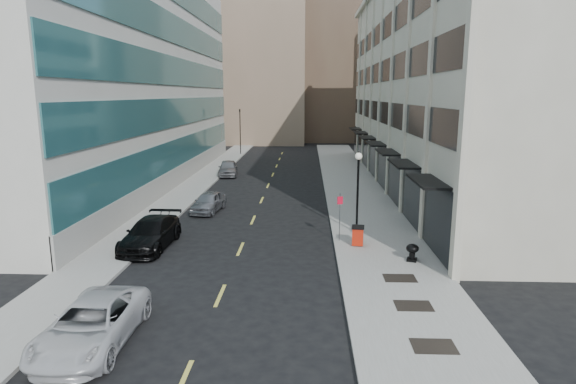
# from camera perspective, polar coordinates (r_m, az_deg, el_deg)

# --- Properties ---
(ground) EXTENTS (160.00, 160.00, 0.00)m
(ground) POSITION_cam_1_polar(r_m,az_deg,el_deg) (18.47, -9.18, -14.50)
(ground) COLOR black
(ground) RESTS_ON ground
(sidewalk_right) EXTENTS (5.00, 80.00, 0.15)m
(sidewalk_right) POSITION_cam_1_polar(r_m,az_deg,el_deg) (37.32, 8.41, -0.94)
(sidewalk_right) COLOR gray
(sidewalk_right) RESTS_ON ground
(sidewalk_left) EXTENTS (3.00, 80.00, 0.15)m
(sidewalk_left) POSITION_cam_1_polar(r_m,az_deg,el_deg) (38.43, -12.83, -0.74)
(sidewalk_left) COLOR gray
(sidewalk_left) RESTS_ON ground
(building_right) EXTENTS (15.30, 46.50, 18.25)m
(building_right) POSITION_cam_1_polar(r_m,az_deg,el_deg) (45.28, 20.03, 12.04)
(building_right) COLOR beige
(building_right) RESTS_ON ground
(building_left) EXTENTS (16.14, 46.00, 20.00)m
(building_left) POSITION_cam_1_polar(r_m,az_deg,el_deg) (47.46, -22.50, 13.02)
(building_left) COLOR beige
(building_left) RESTS_ON ground
(skyline_tan_near) EXTENTS (14.00, 18.00, 28.00)m
(skyline_tan_near) POSITION_cam_1_polar(r_m,az_deg,el_deg) (84.78, -2.87, 15.54)
(skyline_tan_near) COLOR #876D59
(skyline_tan_near) RESTS_ON ground
(skyline_brown) EXTENTS (12.00, 16.00, 34.00)m
(skyline_brown) POSITION_cam_1_polar(r_m,az_deg,el_deg) (88.80, 5.46, 17.27)
(skyline_brown) COLOR brown
(skyline_brown) RESTS_ON ground
(skyline_tan_far) EXTENTS (12.00, 14.00, 22.00)m
(skyline_tan_far) POSITION_cam_1_polar(r_m,az_deg,el_deg) (95.90, -8.42, 13.18)
(skyline_tan_far) COLOR #876D59
(skyline_tan_far) RESTS_ON ground
(skyline_stone) EXTENTS (10.00, 14.00, 20.00)m
(skyline_stone) POSITION_cam_1_polar(r_m,az_deg,el_deg) (83.53, 12.62, 12.60)
(skyline_stone) COLOR beige
(skyline_stone) RESTS_ON ground
(grate_near) EXTENTS (1.40, 1.00, 0.01)m
(grate_near) POSITION_cam_1_polar(r_m,az_deg,el_deg) (16.79, 16.89, -17.08)
(grate_near) COLOR black
(grate_near) RESTS_ON sidewalk_right
(grate_mid) EXTENTS (1.40, 1.00, 0.01)m
(grate_mid) POSITION_cam_1_polar(r_m,az_deg,el_deg) (19.40, 14.65, -12.91)
(grate_mid) COLOR black
(grate_mid) RESTS_ON sidewalk_right
(grate_far) EXTENTS (1.40, 1.00, 0.01)m
(grate_far) POSITION_cam_1_polar(r_m,az_deg,el_deg) (21.93, 13.11, -9.91)
(grate_far) COLOR black
(grate_far) RESTS_ON sidewalk_right
(road_centerline) EXTENTS (0.15, 68.20, 0.01)m
(road_centerline) POSITION_cam_1_polar(r_m,az_deg,el_deg) (34.38, -3.61, -2.03)
(road_centerline) COLOR #D8CC4C
(road_centerline) RESTS_ON ground
(traffic_signal) EXTENTS (0.66, 0.66, 6.98)m
(traffic_signal) POSITION_cam_1_polar(r_m,az_deg,el_deg) (64.91, -5.73, 9.42)
(traffic_signal) COLOR black
(traffic_signal) RESTS_ON ground
(car_white_van) EXTENTS (2.48, 5.34, 1.48)m
(car_white_van) POSITION_cam_1_polar(r_m,az_deg,el_deg) (17.38, -22.21, -14.29)
(car_white_van) COLOR silver
(car_white_van) RESTS_ON ground
(car_black_pickup) EXTENTS (2.37, 5.42, 1.55)m
(car_black_pickup) POSITION_cam_1_polar(r_m,az_deg,el_deg) (26.70, -15.97, -4.75)
(car_black_pickup) COLOR black
(car_black_pickup) RESTS_ON ground
(car_silver_sedan) EXTENTS (2.15, 4.24, 1.38)m
(car_silver_sedan) POSITION_cam_1_polar(r_m,az_deg,el_deg) (33.88, -9.39, -1.18)
(car_silver_sedan) COLOR gray
(car_silver_sedan) RESTS_ON ground
(car_grey_sedan) EXTENTS (2.33, 4.73, 1.55)m
(car_grey_sedan) POSITION_cam_1_polar(r_m,az_deg,el_deg) (48.64, -7.13, 2.84)
(car_grey_sedan) COLOR slate
(car_grey_sedan) RESTS_ON ground
(trash_bin) EXTENTS (0.73, 0.78, 1.06)m
(trash_bin) POSITION_cam_1_polar(r_m,az_deg,el_deg) (25.88, 8.28, -5.06)
(trash_bin) COLOR #B61F0C
(trash_bin) RESTS_ON sidewalk_right
(lamppost) EXTENTS (0.40, 0.40, 4.79)m
(lamppost) POSITION_cam_1_polar(r_m,az_deg,el_deg) (27.67, 8.28, 0.80)
(lamppost) COLOR black
(lamppost) RESTS_ON sidewalk_right
(sign_post) EXTENTS (0.30, 0.13, 2.66)m
(sign_post) POSITION_cam_1_polar(r_m,az_deg,el_deg) (26.28, 6.16, -2.23)
(sign_post) COLOR slate
(sign_post) RESTS_ON sidewalk_right
(urn_planter) EXTENTS (0.61, 0.61, 0.85)m
(urn_planter) POSITION_cam_1_polar(r_m,az_deg,el_deg) (24.05, 14.52, -6.75)
(urn_planter) COLOR black
(urn_planter) RESTS_ON sidewalk_right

